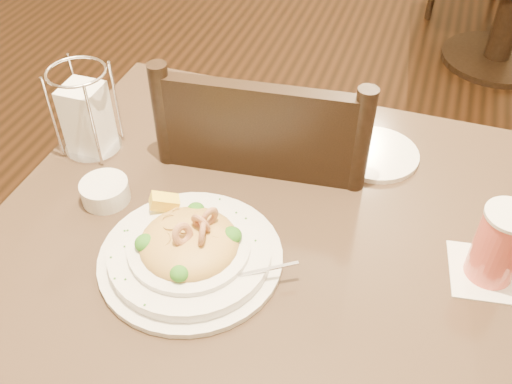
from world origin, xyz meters
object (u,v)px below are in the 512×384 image
(main_table, at_px, (253,313))
(bread_basket, at_px, (298,139))
(pasta_bowl, at_px, (190,249))
(butter_ramekin, at_px, (105,191))
(dining_chair_near, at_px, (270,209))
(side_plate, at_px, (375,154))
(drink_glass, at_px, (499,245))
(napkin_caddy, at_px, (87,116))

(main_table, relative_size, bread_basket, 3.85)
(pasta_bowl, bearing_deg, bread_basket, 75.95)
(main_table, distance_m, butter_ramekin, 0.37)
(main_table, distance_m, dining_chair_near, 0.29)
(main_table, relative_size, butter_ramekin, 10.45)
(dining_chair_near, xyz_separation_m, butter_ramekin, (-0.22, -0.29, 0.24))
(pasta_bowl, xyz_separation_m, bread_basket, (0.08, 0.34, -0.01))
(dining_chair_near, relative_size, side_plate, 5.51)
(dining_chair_near, bearing_deg, drink_glass, 144.10)
(pasta_bowl, relative_size, bread_basket, 1.38)
(pasta_bowl, distance_m, napkin_caddy, 0.37)
(bread_basket, bearing_deg, drink_glass, -30.19)
(napkin_caddy, bearing_deg, pasta_bowl, -34.82)
(napkin_caddy, height_order, side_plate, napkin_caddy)
(napkin_caddy, height_order, butter_ramekin, napkin_caddy)
(dining_chair_near, relative_size, drink_glass, 6.96)
(main_table, relative_size, pasta_bowl, 2.78)
(pasta_bowl, bearing_deg, drink_glass, 15.16)
(dining_chair_near, distance_m, side_plate, 0.32)
(main_table, bearing_deg, butter_ramekin, -179.77)
(main_table, height_order, dining_chair_near, dining_chair_near)
(main_table, relative_size, drink_glass, 6.73)
(butter_ramekin, bearing_deg, pasta_bowl, -22.58)
(drink_glass, bearing_deg, bread_basket, 149.81)
(pasta_bowl, relative_size, napkin_caddy, 1.82)
(butter_ramekin, bearing_deg, napkin_caddy, 128.32)
(drink_glass, bearing_deg, dining_chair_near, 150.19)
(drink_glass, xyz_separation_m, bread_basket, (-0.37, 0.22, -0.05))
(bread_basket, distance_m, butter_ramekin, 0.38)
(side_plate, distance_m, butter_ramekin, 0.52)
(napkin_caddy, relative_size, butter_ramekin, 2.06)
(main_table, relative_size, napkin_caddy, 5.07)
(dining_chair_near, xyz_separation_m, side_plate, (0.22, -0.01, 0.23))
(dining_chair_near, xyz_separation_m, drink_glass, (0.43, -0.25, 0.29))
(drink_glass, distance_m, butter_ramekin, 0.66)
(drink_glass, height_order, bread_basket, drink_glass)
(bread_basket, bearing_deg, napkin_caddy, -161.27)
(main_table, bearing_deg, side_plate, 59.68)
(main_table, height_order, butter_ramekin, butter_ramekin)
(bread_basket, height_order, butter_ramekin, bread_basket)
(main_table, relative_size, side_plate, 5.33)
(dining_chair_near, bearing_deg, pasta_bowl, 80.57)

